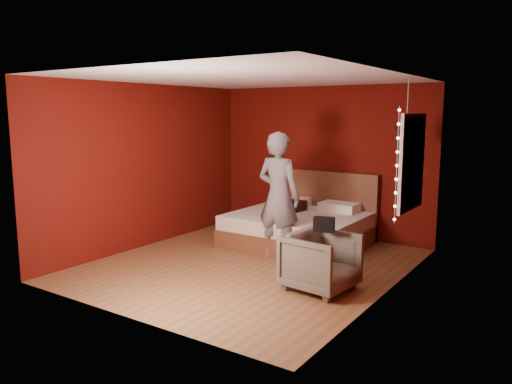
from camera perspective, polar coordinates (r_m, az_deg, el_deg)
name	(u,v)px	position (r m, az deg, el deg)	size (l,w,h in m)	color
floor	(250,265)	(7.19, -0.72, -8.30)	(4.50, 4.50, 0.00)	brown
room_walls	(249,147)	(6.88, -0.75, 5.18)	(4.04, 4.54, 2.62)	#570D09
window	(412,162)	(6.86, 17.37, 3.26)	(0.05, 0.97, 1.27)	white
fairy_lights	(397,166)	(6.37, 15.80, 2.92)	(0.04, 0.04, 1.45)	silver
bed	(300,226)	(8.26, 5.09, -3.91)	(2.07, 1.76, 1.14)	brown
person	(279,196)	(7.29, 2.61, -0.48)	(0.68, 0.45, 1.88)	slate
armchair	(321,262)	(6.15, 7.41, -7.92)	(0.76, 0.78, 0.71)	#656050
handbag	(324,224)	(6.13, 7.79, -3.69)	(0.25, 0.12, 0.18)	black
throw_pillow	(289,206)	(8.42, 3.79, -1.56)	(0.45, 0.45, 0.16)	#331B11
hanging_plant	(406,134)	(7.39, 16.79, 6.38)	(0.42, 0.38, 0.96)	silver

